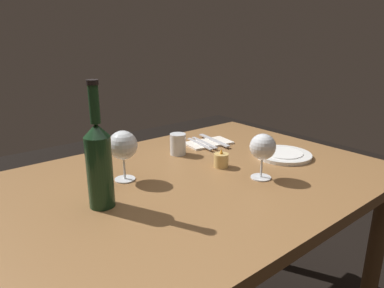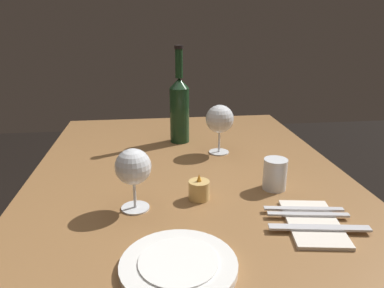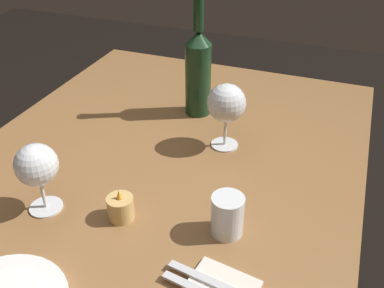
{
  "view_description": "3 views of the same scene",
  "coord_description": "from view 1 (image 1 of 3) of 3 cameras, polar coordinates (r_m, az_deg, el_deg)",
  "views": [
    {
      "loc": [
        -0.67,
        -0.82,
        1.18
      ],
      "look_at": [
        0.03,
        0.04,
        0.84
      ],
      "focal_mm": 32.71,
      "sensor_mm": 36.0,
      "label": 1
    },
    {
      "loc": [
        0.93,
        -0.11,
        1.16
      ],
      "look_at": [
        0.06,
        -0.0,
        0.86
      ],
      "focal_mm": 33.79,
      "sensor_mm": 36.0,
      "label": 2
    },
    {
      "loc": [
        0.7,
        0.37,
        1.33
      ],
      "look_at": [
        -0.01,
        0.1,
        0.85
      ],
      "focal_mm": 41.53,
      "sensor_mm": 36.0,
      "label": 3
    }
  ],
  "objects": [
    {
      "name": "dining_table",
      "position": [
        1.18,
        -0.0,
        -9.41
      ],
      "size": [
        1.3,
        0.9,
        0.74
      ],
      "color": "olive",
      "rests_on": "ground"
    },
    {
      "name": "fork_inner",
      "position": [
        1.47,
        2.01,
        0.23
      ],
      "size": [
        0.04,
        0.18,
        0.0
      ],
      "color": "silver",
      "rests_on": "folded_napkin"
    },
    {
      "name": "wine_glass_right",
      "position": [
        1.11,
        -11.19,
        -0.31
      ],
      "size": [
        0.09,
        0.09,
        0.16
      ],
      "color": "white",
      "rests_on": "dining_table"
    },
    {
      "name": "votive_candle",
      "position": [
        1.23,
        4.77,
        -2.72
      ],
      "size": [
        0.05,
        0.05,
        0.07
      ],
      "color": "#DBB266",
      "rests_on": "dining_table"
    },
    {
      "name": "wine_bottle",
      "position": [
        0.94,
        -14.88,
        -2.87
      ],
      "size": [
        0.07,
        0.07,
        0.34
      ],
      "color": "#19381E",
      "rests_on": "dining_table"
    },
    {
      "name": "water_tumbler",
      "position": [
        1.35,
        -2.31,
        -0.21
      ],
      "size": [
        0.06,
        0.06,
        0.08
      ],
      "color": "white",
      "rests_on": "dining_table"
    },
    {
      "name": "wine_glass_left",
      "position": [
        1.12,
        11.45,
        -0.61
      ],
      "size": [
        0.08,
        0.08,
        0.15
      ],
      "color": "white",
      "rests_on": "dining_table"
    },
    {
      "name": "table_knife",
      "position": [
        1.5,
        3.58,
        0.62
      ],
      "size": [
        0.05,
        0.21,
        0.0
      ],
      "color": "silver",
      "rests_on": "folded_napkin"
    },
    {
      "name": "fork_outer",
      "position": [
        1.45,
        1.27,
        0.04
      ],
      "size": [
        0.04,
        0.18,
        0.0
      ],
      "color": "silver",
      "rests_on": "folded_napkin"
    },
    {
      "name": "dinner_plate",
      "position": [
        1.37,
        14.64,
        -1.69
      ],
      "size": [
        0.21,
        0.21,
        0.02
      ],
      "color": "white",
      "rests_on": "dining_table"
    },
    {
      "name": "folded_napkin",
      "position": [
        1.49,
        2.73,
        0.17
      ],
      "size": [
        0.2,
        0.14,
        0.01
      ],
      "color": "silver",
      "rests_on": "dining_table"
    }
  ]
}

